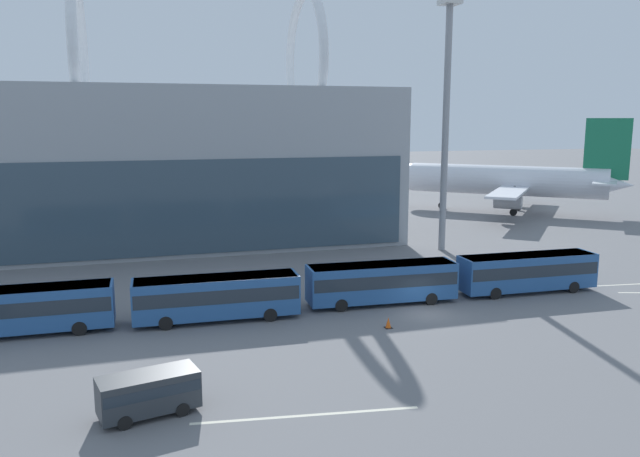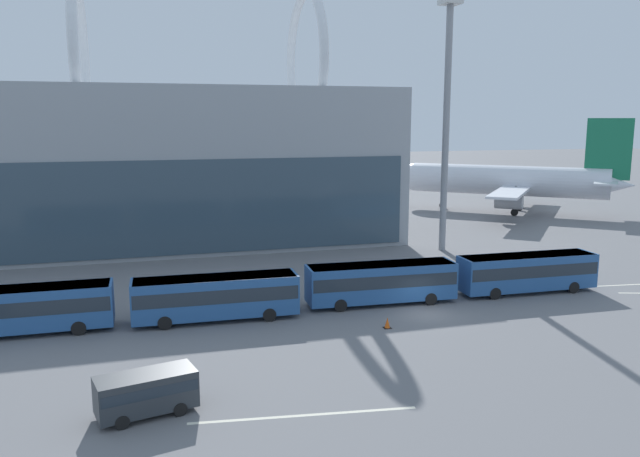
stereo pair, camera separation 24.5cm
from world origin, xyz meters
name	(u,v)px [view 2 (the right image)]	position (x,y,z in m)	size (l,w,h in m)	color
ground_plane	(425,314)	(0.00, 0.00, 0.00)	(440.00, 440.00, 0.00)	slate
airliner_at_gate_far	(186,191)	(-14.30, 45.77, 4.90)	(40.34, 41.26, 14.68)	silver
airliner_parked_remote	(514,181)	(36.16, 43.45, 5.11)	(29.53, 28.47, 14.82)	silver
shuttle_bus_0	(21,307)	(-28.82, 3.69, 1.93)	(12.10, 2.97, 3.28)	#285693
shuttle_bus_1	(216,295)	(-15.56, 2.99, 1.93)	(12.16, 3.20, 3.28)	#285693
shuttle_bus_2	(381,280)	(-2.30, 3.41, 1.93)	(12.19, 3.41, 3.28)	#285693
shuttle_bus_3	(527,270)	(10.96, 3.05, 1.93)	(12.15, 3.17, 3.28)	#285693
service_van_foreground	(146,391)	(-20.79, -11.14, 1.28)	(5.21, 3.04, 2.17)	#2D3338
floodlight_mast	(446,114)	(12.22, 21.04, 15.19)	(2.08, 2.08, 27.25)	gray
lane_stripe_0	(604,286)	(18.91, 2.82, 0.00)	(8.36, 0.25, 0.01)	silver
lane_stripe_3	(304,415)	(-13.22, -13.47, 0.00)	(11.59, 0.25, 0.01)	silver
traffic_cone_0	(387,323)	(-4.09, -2.26, 0.38)	(0.54, 0.54, 0.78)	black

